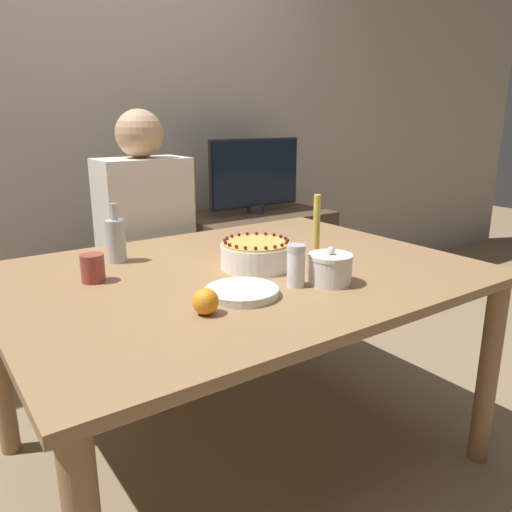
{
  "coord_description": "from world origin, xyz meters",
  "views": [
    {
      "loc": [
        -0.88,
        -1.35,
        1.22
      ],
      "look_at": [
        0.06,
        -0.02,
        0.77
      ],
      "focal_mm": 35.0,
      "sensor_mm": 36.0,
      "label": 1
    }
  ],
  "objects_px": {
    "bottle": "(116,240)",
    "person_man_blue_shirt": "(147,265)",
    "cake": "(256,255)",
    "candle": "(316,237)",
    "sugar_bowl": "(330,269)",
    "tv_monitor": "(255,175)",
    "sugar_shaker": "(296,265)"
  },
  "relations": [
    {
      "from": "candle",
      "to": "bottle",
      "type": "distance_m",
      "value": 0.7
    },
    {
      "from": "sugar_bowl",
      "to": "person_man_blue_shirt",
      "type": "bearing_deg",
      "value": 98.06
    },
    {
      "from": "sugar_shaker",
      "to": "bottle",
      "type": "height_order",
      "value": "bottle"
    },
    {
      "from": "sugar_bowl",
      "to": "candle",
      "type": "bearing_deg",
      "value": 59.72
    },
    {
      "from": "sugar_bowl",
      "to": "candle",
      "type": "height_order",
      "value": "candle"
    },
    {
      "from": "person_man_blue_shirt",
      "to": "tv_monitor",
      "type": "xyz_separation_m",
      "value": [
        0.84,
        0.31,
        0.34
      ]
    },
    {
      "from": "bottle",
      "to": "person_man_blue_shirt",
      "type": "distance_m",
      "value": 0.6
    },
    {
      "from": "candle",
      "to": "tv_monitor",
      "type": "bearing_deg",
      "value": 64.1
    },
    {
      "from": "sugar_bowl",
      "to": "bottle",
      "type": "xyz_separation_m",
      "value": [
        -0.45,
        0.61,
        0.03
      ]
    },
    {
      "from": "cake",
      "to": "candle",
      "type": "xyz_separation_m",
      "value": [
        0.2,
        -0.08,
        0.05
      ]
    },
    {
      "from": "bottle",
      "to": "candle",
      "type": "bearing_deg",
      "value": -37.06
    },
    {
      "from": "sugar_shaker",
      "to": "person_man_blue_shirt",
      "type": "height_order",
      "value": "person_man_blue_shirt"
    },
    {
      "from": "bottle",
      "to": "sugar_bowl",
      "type": "bearing_deg",
      "value": -53.74
    },
    {
      "from": "tv_monitor",
      "to": "bottle",
      "type": "bearing_deg",
      "value": -146.16
    },
    {
      "from": "candle",
      "to": "tv_monitor",
      "type": "distance_m",
      "value": 1.32
    },
    {
      "from": "cake",
      "to": "sugar_bowl",
      "type": "relative_size",
      "value": 1.75
    },
    {
      "from": "tv_monitor",
      "to": "sugar_bowl",
      "type": "bearing_deg",
      "value": -116.53
    },
    {
      "from": "person_man_blue_shirt",
      "to": "tv_monitor",
      "type": "bearing_deg",
      "value": -159.93
    },
    {
      "from": "sugar_shaker",
      "to": "tv_monitor",
      "type": "relative_size",
      "value": 0.21
    },
    {
      "from": "bottle",
      "to": "tv_monitor",
      "type": "bearing_deg",
      "value": 33.84
    },
    {
      "from": "cake",
      "to": "bottle",
      "type": "relative_size",
      "value": 1.15
    },
    {
      "from": "sugar_bowl",
      "to": "person_man_blue_shirt",
      "type": "height_order",
      "value": "person_man_blue_shirt"
    },
    {
      "from": "candle",
      "to": "sugar_bowl",
      "type": "bearing_deg",
      "value": -120.28
    },
    {
      "from": "sugar_shaker",
      "to": "person_man_blue_shirt",
      "type": "distance_m",
      "value": 1.05
    },
    {
      "from": "sugar_bowl",
      "to": "candle",
      "type": "relative_size",
      "value": 0.57
    },
    {
      "from": "bottle",
      "to": "sugar_shaker",
      "type": "bearing_deg",
      "value": -58.6
    },
    {
      "from": "candle",
      "to": "bottle",
      "type": "xyz_separation_m",
      "value": [
        -0.56,
        0.42,
        -0.02
      ]
    },
    {
      "from": "cake",
      "to": "candle",
      "type": "relative_size",
      "value": 0.99
    },
    {
      "from": "sugar_bowl",
      "to": "candle",
      "type": "distance_m",
      "value": 0.22
    },
    {
      "from": "sugar_bowl",
      "to": "tv_monitor",
      "type": "bearing_deg",
      "value": 63.47
    },
    {
      "from": "bottle",
      "to": "tv_monitor",
      "type": "distance_m",
      "value": 1.37
    },
    {
      "from": "cake",
      "to": "bottle",
      "type": "xyz_separation_m",
      "value": [
        -0.36,
        0.34,
        0.03
      ]
    }
  ]
}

